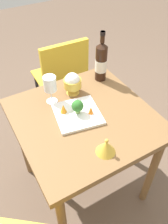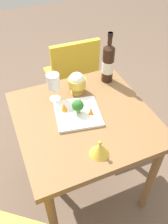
% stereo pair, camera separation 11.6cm
% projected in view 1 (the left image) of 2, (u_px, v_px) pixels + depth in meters
% --- Properties ---
extents(ground_plane, '(8.00, 8.00, 0.00)m').
position_uv_depth(ground_plane, '(84.00, 183.00, 1.85)').
color(ground_plane, brown).
extents(dining_table, '(0.77, 0.77, 0.75)m').
position_uv_depth(dining_table, '(84.00, 128.00, 1.41)').
color(dining_table, brown).
rests_on(dining_table, ground_plane).
extents(chair_by_wall, '(0.41, 0.41, 0.85)m').
position_uv_depth(chair_by_wall, '(63.00, 74.00, 2.02)').
color(chair_by_wall, gold).
rests_on(chair_by_wall, ground_plane).
extents(wine_bottle, '(0.08, 0.08, 0.34)m').
position_uv_depth(wine_bottle, '(101.00, 62.00, 1.51)').
color(wine_bottle, black).
rests_on(wine_bottle, dining_table).
extents(wine_glass, '(0.08, 0.08, 0.18)m').
position_uv_depth(wine_glass, '(50.00, 84.00, 1.34)').
color(wine_glass, white).
rests_on(wine_glass, dining_table).
extents(rice_bowl, '(0.11, 0.11, 0.14)m').
position_uv_depth(rice_bowl, '(72.00, 83.00, 1.44)').
color(rice_bowl, gold).
rests_on(rice_bowl, dining_table).
extents(rice_bowl_lid, '(0.10, 0.10, 0.09)m').
position_uv_depth(rice_bowl_lid, '(106.00, 147.00, 1.13)').
color(rice_bowl_lid, gold).
rests_on(rice_bowl_lid, dining_table).
extents(serving_plate, '(0.29, 0.29, 0.02)m').
position_uv_depth(serving_plate, '(77.00, 114.00, 1.34)').
color(serving_plate, white).
rests_on(serving_plate, dining_table).
extents(broccoli_floret, '(0.07, 0.07, 0.09)m').
position_uv_depth(broccoli_floret, '(78.00, 106.00, 1.30)').
color(broccoli_floret, '#729E4C').
rests_on(broccoli_floret, serving_plate).
extents(carrot_garnish_left, '(0.03, 0.03, 0.05)m').
position_uv_depth(carrot_garnish_left, '(91.00, 110.00, 1.31)').
color(carrot_garnish_left, orange).
rests_on(carrot_garnish_left, serving_plate).
extents(carrot_garnish_right, '(0.04, 0.04, 0.05)m').
position_uv_depth(carrot_garnish_right, '(63.00, 109.00, 1.32)').
color(carrot_garnish_right, orange).
rests_on(carrot_garnish_right, serving_plate).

